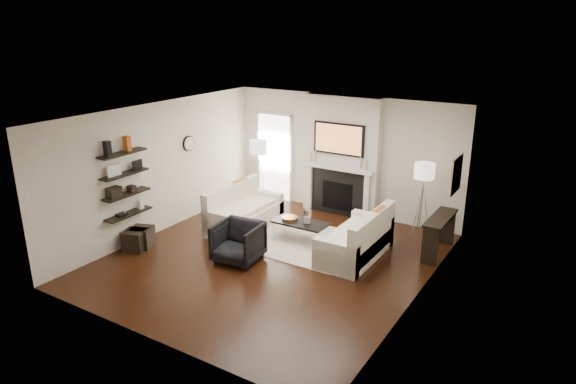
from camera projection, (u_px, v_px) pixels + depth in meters
The scene contains 71 objects.
room_envelope at pixel (270, 190), 9.16m from camera, with size 6.00×6.00×6.00m.
chimney_breast at pixel (341, 156), 11.48m from camera, with size 1.80×0.25×2.70m, color silver.
fireplace_surround at pixel (338, 193), 11.63m from camera, with size 1.30×0.02×1.04m, color black.
firebox at pixel (337, 196), 11.65m from camera, with size 0.75×0.02×0.65m, color black.
mantel_pilaster_l at pixel (309, 187), 11.96m from camera, with size 0.12×0.08×1.10m, color white.
mantel_pilaster_r at pixel (366, 198), 11.24m from camera, with size 0.12×0.08×1.10m, color white.
mantel_shelf at pixel (337, 168), 11.40m from camera, with size 1.70×0.18×0.07m, color white.
tv_body at pixel (339, 139), 11.21m from camera, with size 1.20×0.06×0.70m, color black.
tv_screen at pixel (338, 139), 11.19m from camera, with size 1.10×0.01×0.62m, color #BF723F.
candlestick_l_tall at pixel (316, 157), 11.63m from camera, with size 0.04×0.04×0.30m, color silver.
candlestick_l_short at pixel (311, 157), 11.70m from camera, with size 0.04×0.04×0.24m, color silver.
candlestick_r_tall at pixel (361, 163), 11.08m from camera, with size 0.04×0.04×0.30m, color silver.
candlestick_r_short at pixel (366, 166), 11.02m from camera, with size 0.04×0.04×0.24m, color silver.
hallway_panel at pixel (275, 157), 12.58m from camera, with size 0.90×0.02×2.10m, color white.
door_trim_l at pixel (258, 155), 12.80m from camera, with size 0.06×0.06×2.16m, color white.
door_trim_r at pixel (291, 160), 12.33m from camera, with size 0.06×0.06×2.16m, color white.
door_trim_top at pixel (274, 114), 12.22m from camera, with size 1.02×0.06×0.06m, color white.
rug at pixel (296, 240), 10.42m from camera, with size 2.60×2.00×0.01m, color beige.
loveseat_left_base at pixel (245, 219), 10.97m from camera, with size 0.85×1.80×0.42m, color white.
loveseat_left_back at pixel (232, 202), 11.03m from camera, with size 0.18×1.80×0.80m, color white.
loveseat_left_arm_n at pixel (221, 227), 10.28m from camera, with size 0.85×0.18×0.60m, color white.
loveseat_left_arm_s at pixel (266, 204), 11.59m from camera, with size 0.85×0.18×0.60m, color white.
loveseat_left_cushion at pixel (246, 208), 10.86m from camera, with size 0.63×1.44×0.10m, color white.
pillow_left_orange at pixel (240, 189), 11.21m from camera, with size 0.10×0.42×0.42m, color #BB5917.
pillow_left_charcoal at pixel (223, 197), 10.73m from camera, with size 0.10×0.40×0.40m, color black.
loveseat_right_base at pixel (355, 246), 9.62m from camera, with size 0.85×1.80×0.42m, color white.
loveseat_right_back at pixel (372, 234), 9.35m from camera, with size 0.18×1.80×0.80m, color white.
loveseat_right_arm_n at pixel (335, 258), 8.94m from camera, with size 0.85×0.18×0.60m, color white.
loveseat_right_arm_s at pixel (372, 228), 10.25m from camera, with size 0.85×0.18×0.60m, color white.
loveseat_right_cushion at pixel (353, 233), 9.56m from camera, with size 0.63×1.44×0.10m, color white.
pillow_right_orange at pixel (379, 219), 9.53m from camera, with size 0.10×0.42×0.42m, color #BB5917.
pillow_right_charcoal at pixel (366, 230), 9.05m from camera, with size 0.10×0.40×0.40m, color black.
coffee_table at pixel (300, 223), 10.24m from camera, with size 1.10×0.55×0.04m, color black.
coffee_leg_nw at pixel (274, 231), 10.38m from camera, with size 0.02×0.02×0.38m, color silver.
coffee_leg_ne at pixel (317, 241), 9.88m from camera, with size 0.02×0.02×0.38m, color silver.
coffee_leg_sw at pixel (285, 224), 10.74m from camera, with size 0.02×0.02×0.38m, color silver.
coffee_leg_se at pixel (328, 234), 10.24m from camera, with size 0.02×0.02×0.38m, color silver.
hurricane_glass at pixel (307, 217), 10.12m from camera, with size 0.18×0.18×0.32m, color white.
hurricane_candle at pixel (307, 220), 10.14m from camera, with size 0.09×0.09×0.13m, color white.
copper_bowl at pixel (290, 218), 10.35m from camera, with size 0.32×0.32×0.05m, color #BA5C1F.
armchair at pixel (238, 240), 9.39m from camera, with size 0.79×0.74×0.81m, color black.
lamp_left_post at pixel (259, 182), 12.16m from camera, with size 0.02×0.02×1.20m, color silver.
lamp_left_shade at pixel (258, 147), 11.89m from camera, with size 0.40×0.40×0.30m, color white.
lamp_left_leg_a at pixel (263, 183), 12.10m from camera, with size 0.02×0.02×1.25m, color silver.
lamp_left_leg_b at pixel (259, 181), 12.26m from camera, with size 0.02×0.02×1.25m, color silver.
lamp_left_leg_c at pixel (255, 183), 12.11m from camera, with size 0.02×0.02×1.25m, color silver.
lamp_right_post at pixel (421, 212), 10.27m from camera, with size 0.02×0.02×1.20m, color silver.
lamp_right_shade at pixel (424, 171), 10.00m from camera, with size 0.40×0.40×0.30m, color white.
lamp_right_leg_a at pixel (426, 213), 10.22m from camera, with size 0.02×0.02×1.25m, color silver.
lamp_right_leg_b at pixel (420, 210), 10.38m from camera, with size 0.02×0.02×1.25m, color silver.
lamp_right_leg_c at pixel (417, 212), 10.22m from camera, with size 0.02×0.02×1.25m, color silver.
console_top at pixel (441, 218), 9.58m from camera, with size 0.35×1.20×0.04m, color black.
console_leg_n at pixel (430, 247), 9.26m from camera, with size 0.30×0.04×0.71m, color black.
console_leg_s at pixel (447, 227), 10.15m from camera, with size 0.30×0.04×0.71m, color black.
wall_art at pixel (456, 175), 9.39m from camera, with size 0.03×0.70×0.70m, color tan.
shelf_bottom at pixel (129, 214), 9.86m from camera, with size 0.25×1.00×0.04m, color black.
shelf_lower at pixel (127, 194), 9.74m from camera, with size 0.25×1.00×0.04m, color black.
shelf_upper at pixel (124, 174), 9.61m from camera, with size 0.25×1.00×0.04m, color black.
shelf_top at pixel (122, 153), 9.49m from camera, with size 0.25×1.00×0.04m, color black.
decor_magfile_a at pixel (107, 148), 9.18m from camera, with size 0.12×0.10×0.28m, color black.
decor_magfile_b at pixel (127, 144), 9.55m from camera, with size 0.12×0.10×0.28m, color #BB5917.
decor_frame_a at pixel (114, 170), 9.39m from camera, with size 0.04×0.30×0.22m, color white.
decor_frame_b at pixel (137, 165), 9.84m from camera, with size 0.04×0.22×0.18m, color black.
decor_wine_rack at pixel (114, 192), 9.47m from camera, with size 0.18×0.25×0.20m, color black.
decor_box_small at pixel (132, 188), 9.82m from camera, with size 0.15×0.12×0.12m, color black.
decor_books at pixel (121, 214), 9.71m from camera, with size 0.14×0.20×0.05m, color black.
decor_box_tall at pixel (140, 204), 10.08m from camera, with size 0.10×0.10×0.18m, color white.
clock_rim at pixel (189, 143), 11.14m from camera, with size 0.34×0.34×0.04m, color black.
clock_face at pixel (189, 144), 11.12m from camera, with size 0.29×0.29×0.01m, color white.
ottoman_near at pixel (142, 237), 10.06m from camera, with size 0.40×0.40×0.40m, color black.
ottoman_far at pixel (135, 240), 9.92m from camera, with size 0.40×0.40×0.40m, color black.
Camera 1 is at (4.85, -7.23, 4.21)m, focal length 32.00 mm.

